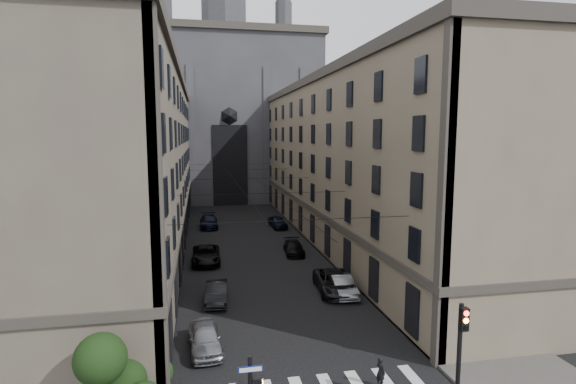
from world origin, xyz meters
TOP-DOWN VIEW (x-y plane):
  - sidewalk_left at (-10.50, 36.00)m, footprint 7.00×80.00m
  - sidewalk_right at (10.50, 36.00)m, footprint 7.00×80.00m
  - building_left at (-13.44, 36.00)m, footprint 13.60×60.60m
  - building_right at (13.44, 36.00)m, footprint 13.60×60.60m
  - gothic_tower at (0.00, 74.96)m, footprint 35.00×23.00m
  - traffic_light_right at (5.60, 1.92)m, footprint 0.34×0.50m
  - shrub_cluster at (-8.72, 5.01)m, footprint 3.90×4.40m
  - tram_wires at (0.00, 35.63)m, footprint 14.00×60.00m
  - car_left_near at (-5.13, 10.38)m, footprint 2.12×4.60m
  - car_left_midnear at (-4.20, 17.86)m, footprint 1.85×4.56m
  - car_left_midfar at (-4.81, 28.44)m, footprint 2.76×5.81m
  - car_left_far at (-4.20, 45.35)m, footprint 2.35×5.71m
  - car_right_near at (5.38, 17.56)m, footprint 1.75×4.59m
  - car_right_midnear at (5.00, 18.22)m, footprint 3.16×6.04m
  - car_right_midfar at (4.20, 29.97)m, footprint 2.28×4.80m
  - car_right_far at (4.78, 43.34)m, footprint 2.38×4.85m
  - pedestrian at (3.28, 4.91)m, footprint 0.54×0.66m

SIDE VIEW (x-z plane):
  - sidewalk_left at x=-10.50m, z-range 0.00..0.15m
  - sidewalk_right at x=10.50m, z-range 0.00..0.15m
  - car_right_midfar at x=4.20m, z-range 0.00..1.35m
  - car_left_midnear at x=-4.20m, z-range 0.00..1.47m
  - car_right_near at x=5.38m, z-range 0.00..1.49m
  - car_left_near at x=-5.13m, z-range 0.00..1.53m
  - pedestrian at x=3.28m, z-range 0.00..1.55m
  - car_right_far at x=4.78m, z-range 0.00..1.59m
  - car_left_midfar at x=-4.81m, z-range 0.00..1.60m
  - car_right_midnear at x=5.00m, z-range 0.00..1.62m
  - car_left_far at x=-4.20m, z-range 0.00..1.65m
  - shrub_cluster at x=-8.72m, z-range -0.15..3.75m
  - traffic_light_right at x=5.60m, z-range 0.69..5.89m
  - tram_wires at x=0.00m, z-range 7.03..7.46m
  - building_left at x=-13.44m, z-range -0.08..18.77m
  - building_right at x=13.44m, z-range -0.08..18.77m
  - gothic_tower at x=0.00m, z-range -11.20..46.80m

